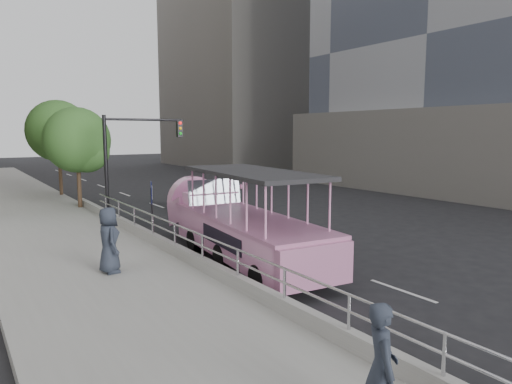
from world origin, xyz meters
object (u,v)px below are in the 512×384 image
Objects in this scene: duck_boat at (236,225)px; car at (197,199)px; traffic_signal at (130,150)px; parking_sign at (152,206)px; pedestrian_near at (381,368)px; pedestrian_far at (109,240)px; street_tree_near at (79,143)px; street_tree_far at (60,133)px.

duck_boat reaches higher than car.
car is 4.47m from traffic_signal.
duck_boat is 3.52m from parking_sign.
car is at bearing -5.18° from traffic_signal.
parking_sign reaches higher than pedestrian_near.
pedestrian_far is (-7.32, -8.92, 0.50)m from car.
traffic_signal reaches higher than car.
car is at bearing -37.80° from pedestrian_far.
pedestrian_near is 18.85m from traffic_signal.
street_tree_near reaches higher than pedestrian_far.
traffic_signal is at bearing -81.57° from street_tree_far.
car is 1.77× the size of parking_sign.
street_tree_far reaches higher than street_tree_near.
parking_sign is at bearing -89.45° from street_tree_far.
duck_boat is at bearing -56.69° from parking_sign.
car is (2.85, 8.65, -0.40)m from duck_boat.
car is 2.33× the size of pedestrian_far.
parking_sign is 0.44× the size of street_tree_near.
pedestrian_far reaches higher than pedestrian_near.
traffic_signal reaches higher than duck_boat.
duck_boat is 1.69× the size of street_tree_near.
car is 0.86× the size of traffic_signal.
street_tree_near is (-0.35, 9.47, 2.21)m from parking_sign.
street_tree_near is (1.25, 21.92, 2.60)m from pedestrian_near.
street_tree_far is (-4.92, 9.75, 3.54)m from car.
traffic_signal reaches higher than pedestrian_far.
traffic_signal reaches higher than pedestrian_near.
duck_boat is 4.48m from pedestrian_far.
duck_boat is 18.77m from street_tree_far.
parking_sign is (2.55, 3.20, 0.35)m from pedestrian_far.
pedestrian_near is (-3.52, -9.53, 0.05)m from duck_boat.
pedestrian_near is 0.35× the size of traffic_signal.
parking_sign is 6.45m from traffic_signal.
street_tree_near reaches higher than duck_boat.
street_tree_far is at bearing 90.55° from parking_sign.
duck_boat is 10.16m from pedestrian_near.
duck_boat is 5.01× the size of pedestrian_far.
parking_sign reaches higher than car.
parking_sign is at bearing -36.99° from pedestrian_far.
pedestrian_near is 28.13m from street_tree_far.
car is at bearing 71.76° from duck_boat.
pedestrian_far is at bearing -119.58° from car.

